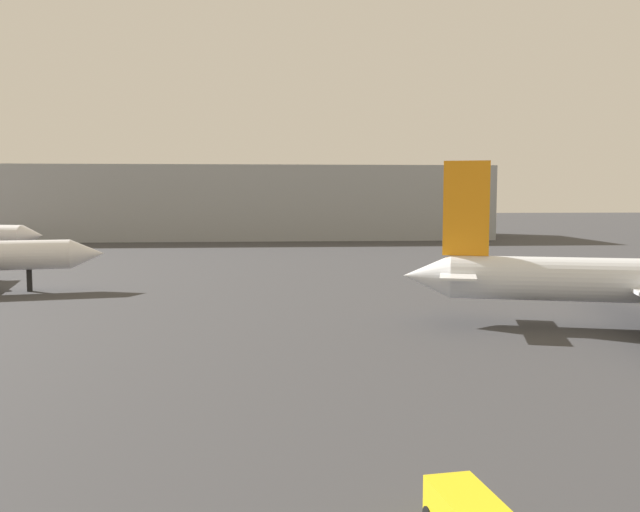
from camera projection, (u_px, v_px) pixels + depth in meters
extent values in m
cone|color=silver|center=(427.00, 276.00, 45.04)|extent=(3.78, 3.58, 2.84)
cube|color=silver|center=(458.00, 272.00, 44.62)|extent=(4.28, 8.17, 0.15)
cube|color=orange|center=(466.00, 208.00, 44.15)|extent=(2.96, 1.08, 6.22)
cone|color=white|center=(87.00, 254.00, 60.65)|extent=(3.31, 3.11, 2.61)
cube|color=black|center=(29.00, 281.00, 59.56)|extent=(0.48, 0.48, 1.94)
cone|color=white|center=(33.00, 235.00, 93.16)|extent=(3.71, 3.51, 2.84)
cube|color=gold|center=(465.00, 512.00, 16.48)|extent=(1.60, 2.55, 1.00)
cube|color=#999EA3|center=(240.00, 202.00, 134.69)|extent=(96.15, 26.70, 13.97)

